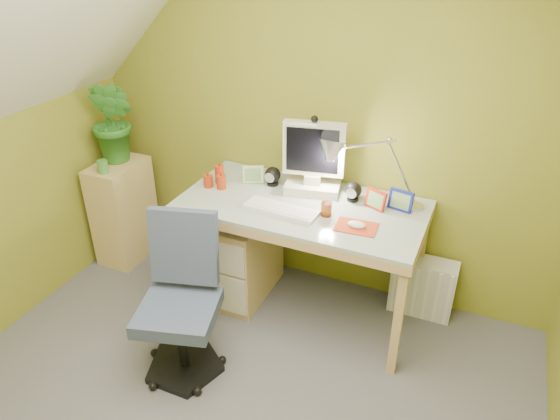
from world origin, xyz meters
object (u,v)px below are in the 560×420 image
at_px(potted_plant, 114,122).
at_px(task_chair, 178,311).
at_px(desk, 301,257).
at_px(radiator, 423,287).
at_px(monitor, 314,151).
at_px(side_ledge, 124,211).
at_px(desk_lamp, 388,155).

bearing_deg(potted_plant, task_chair, -40.70).
bearing_deg(desk, radiator, 20.10).
distance_m(monitor, task_chair, 1.24).
relative_size(side_ledge, potted_plant, 1.29).
height_order(potted_plant, radiator, potted_plant).
xyz_separation_m(monitor, desk_lamp, (0.45, 0.00, 0.05)).
height_order(desk, radiator, desk).
xyz_separation_m(desk, monitor, (0.00, 0.18, 0.67)).
bearing_deg(task_chair, potted_plant, 123.94).
distance_m(monitor, side_ledge, 1.61).
relative_size(task_chair, radiator, 2.13).
height_order(desk_lamp, radiator, desk_lamp).
height_order(desk_lamp, side_ledge, desk_lamp).
distance_m(desk_lamp, potted_plant, 1.91).
bearing_deg(monitor, desk, -101.21).
relative_size(monitor, radiator, 1.35).
distance_m(monitor, radiator, 1.16).
bearing_deg(side_ledge, desk, -1.90).
xyz_separation_m(desk, side_ledge, (-1.45, 0.05, -0.01)).
distance_m(task_chair, radiator, 1.60).
height_order(side_ledge, task_chair, task_chair).
bearing_deg(task_chair, desk, 47.28).
distance_m(potted_plant, radiator, 2.38).
xyz_separation_m(desk, task_chair, (-0.41, -0.80, 0.03)).
relative_size(monitor, desk_lamp, 0.85).
xyz_separation_m(monitor, potted_plant, (-1.45, -0.08, 0.01)).
height_order(task_chair, radiator, task_chair).
bearing_deg(radiator, desk, -160.75).
bearing_deg(desk_lamp, potted_plant, 174.27).
xyz_separation_m(potted_plant, radiator, (2.21, 0.17, -0.88)).
bearing_deg(radiator, monitor, -173.61).
bearing_deg(desk_lamp, task_chair, -139.61).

